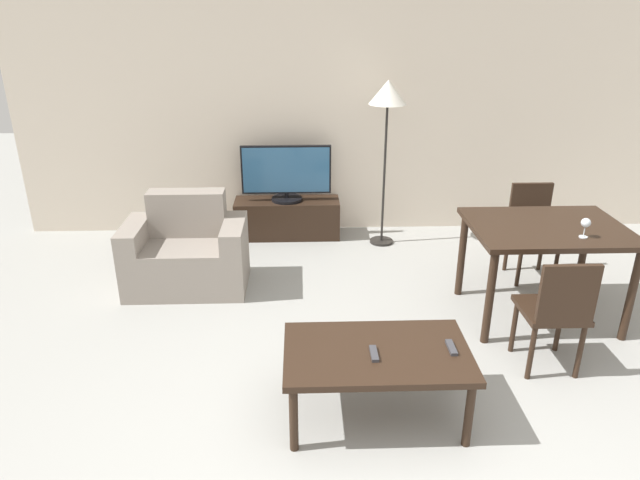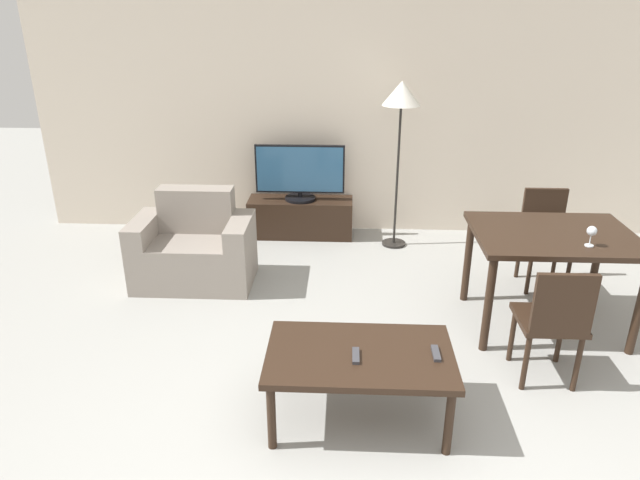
# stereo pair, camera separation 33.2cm
# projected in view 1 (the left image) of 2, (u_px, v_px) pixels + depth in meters

# --- Properties ---
(wall_back) EXTENTS (6.86, 0.06, 2.70)m
(wall_back) POSITION_uv_depth(u_px,v_px,m) (348.00, 104.00, 5.86)
(wall_back) COLOR beige
(wall_back) RESTS_ON ground_plane
(armchair) EXTENTS (1.02, 0.63, 0.82)m
(armchair) POSITION_uv_depth(u_px,v_px,m) (187.00, 254.00, 4.93)
(armchair) COLOR gray
(armchair) RESTS_ON ground_plane
(tv_stand) EXTENTS (1.10, 0.36, 0.40)m
(tv_stand) POSITION_uv_depth(u_px,v_px,m) (287.00, 218.00, 6.05)
(tv_stand) COLOR black
(tv_stand) RESTS_ON ground_plane
(tv) EXTENTS (0.92, 0.32, 0.58)m
(tv) POSITION_uv_depth(u_px,v_px,m) (286.00, 174.00, 5.86)
(tv) COLOR black
(tv) RESTS_ON tv_stand
(coffee_table) EXTENTS (1.08, 0.66, 0.46)m
(coffee_table) POSITION_uv_depth(u_px,v_px,m) (377.00, 358.00, 3.31)
(coffee_table) COLOR black
(coffee_table) RESTS_ON ground_plane
(dining_table) EXTENTS (1.15, 0.87, 0.77)m
(dining_table) POSITION_uv_depth(u_px,v_px,m) (546.00, 238.00, 4.32)
(dining_table) COLOR black
(dining_table) RESTS_ON ground_plane
(dining_chair_near) EXTENTS (0.40, 0.40, 0.84)m
(dining_chair_near) POSITION_uv_depth(u_px,v_px,m) (557.00, 309.00, 3.71)
(dining_chair_near) COLOR black
(dining_chair_near) RESTS_ON ground_plane
(dining_chair_far) EXTENTS (0.40, 0.40, 0.84)m
(dining_chair_far) POSITION_uv_depth(u_px,v_px,m) (532.00, 226.00, 5.08)
(dining_chair_far) COLOR black
(dining_chair_far) RESTS_ON ground_plane
(floor_lamp) EXTENTS (0.36, 0.36, 1.65)m
(floor_lamp) POSITION_uv_depth(u_px,v_px,m) (388.00, 101.00, 5.40)
(floor_lamp) COLOR black
(floor_lamp) RESTS_ON ground_plane
(remote_primary) EXTENTS (0.04, 0.15, 0.02)m
(remote_primary) POSITION_uv_depth(u_px,v_px,m) (451.00, 348.00, 3.30)
(remote_primary) COLOR #38383D
(remote_primary) RESTS_ON coffee_table
(remote_secondary) EXTENTS (0.04, 0.15, 0.02)m
(remote_secondary) POSITION_uv_depth(u_px,v_px,m) (374.00, 354.00, 3.24)
(remote_secondary) COLOR #38383D
(remote_secondary) RESTS_ON coffee_table
(wine_glass_left) EXTENTS (0.07, 0.07, 0.15)m
(wine_glass_left) POSITION_uv_depth(u_px,v_px,m) (586.00, 224.00, 4.03)
(wine_glass_left) COLOR silver
(wine_glass_left) RESTS_ON dining_table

